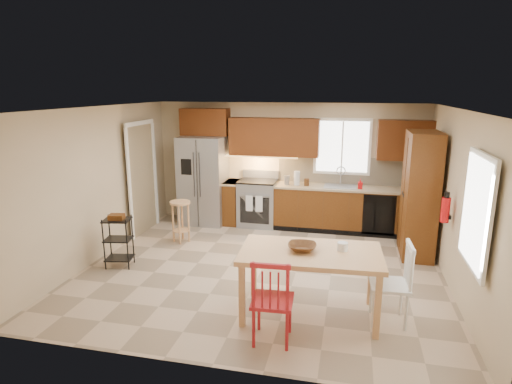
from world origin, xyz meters
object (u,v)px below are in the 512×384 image
at_px(pantry, 420,195).
at_px(chair_white, 390,283).
at_px(refrigerator, 203,180).
at_px(range_stove, 258,203).
at_px(table_jar, 343,248).
at_px(table_bowl, 302,251).
at_px(fire_extinguisher, 445,210).
at_px(chair_red, 273,299).
at_px(dining_table, 310,284).
at_px(utility_cart, 119,242).
at_px(bar_stool, 181,222).
at_px(soap_bottle, 360,184).

distance_m(pantry, chair_white, 2.51).
height_order(pantry, chair_white, pantry).
distance_m(refrigerator, pantry, 4.23).
height_order(range_stove, table_jar, table_jar).
bearing_deg(table_bowl, table_jar, 12.53).
bearing_deg(table_jar, fire_extinguisher, 42.30).
xyz_separation_m(range_stove, chair_red, (1.06, -4.06, 0.04)).
xyz_separation_m(chair_white, table_jar, (-0.57, 0.06, 0.38)).
relative_size(dining_table, chair_white, 1.70).
bearing_deg(utility_cart, range_stove, 45.48).
height_order(fire_extinguisher, table_bowl, fire_extinguisher).
relative_size(refrigerator, bar_stool, 2.36).
bearing_deg(utility_cart, bar_stool, 56.35).
distance_m(table_jar, utility_cart, 3.60).
relative_size(table_bowl, bar_stool, 0.45).
relative_size(fire_extinguisher, table_jar, 2.24).
bearing_deg(bar_stool, chair_white, -37.05).
distance_m(dining_table, table_bowl, 0.44).
bearing_deg(range_stove, table_jar, -61.53).
height_order(range_stove, dining_table, range_stove).
bearing_deg(utility_cart, refrigerator, 66.66).
xyz_separation_m(bar_stool, utility_cart, (-0.53, -1.27, 0.02)).
height_order(soap_bottle, table_bowl, soap_bottle).
height_order(bar_stool, utility_cart, utility_cart).
height_order(table_jar, utility_cart, table_jar).
distance_m(dining_table, chair_white, 0.96).
bearing_deg(chair_white, soap_bottle, 2.70).
distance_m(range_stove, bar_stool, 1.74).
bearing_deg(bar_stool, chair_red, -57.82).
bearing_deg(dining_table, soap_bottle, 76.37).
bearing_deg(chair_red, range_stove, 101.57).
bearing_deg(chair_white, utility_cart, 75.79).
bearing_deg(fire_extinguisher, refrigerator, 155.48).
bearing_deg(pantry, refrigerator, 167.38).
bearing_deg(dining_table, fire_extinguisher, 34.73).
bearing_deg(soap_bottle, refrigerator, 179.55).
xyz_separation_m(range_stove, table_bowl, (1.31, -3.41, 0.39)).
height_order(pantry, dining_table, pantry).
height_order(pantry, bar_stool, pantry).
bearing_deg(range_stove, chair_red, -75.31).
bearing_deg(chair_white, table_jar, 81.18).
bearing_deg(chair_red, utility_cart, 148.44).
bearing_deg(table_bowl, range_stove, 110.98).
height_order(soap_bottle, chair_red, soap_bottle).
bearing_deg(range_stove, refrigerator, -177.01).
distance_m(fire_extinguisher, utility_cart, 4.96).
height_order(refrigerator, table_bowl, refrigerator).
relative_size(chair_white, table_bowl, 2.90).
bearing_deg(bar_stool, soap_bottle, 13.94).
relative_size(range_stove, utility_cart, 1.12).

